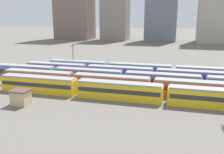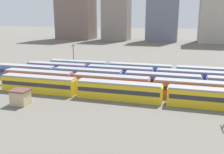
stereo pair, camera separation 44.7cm
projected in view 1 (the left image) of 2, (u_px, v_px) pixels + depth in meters
name	position (u px, v px, depth m)	size (l,w,h in m)	color
ground_plane	(63.00, 81.00, 66.58)	(600.00, 600.00, 0.00)	#666059
train_track_0	(216.00, 98.00, 46.97)	(93.60, 3.06, 3.75)	yellow
train_track_1	(197.00, 89.00, 52.65)	(93.60, 3.06, 3.75)	#BC4C38
train_track_2	(124.00, 78.00, 61.89)	(74.70, 3.06, 3.75)	#4C70BC
train_track_4	(140.00, 70.00, 71.02)	(55.80, 3.06, 3.75)	teal
catenary_pole_1	(73.00, 55.00, 78.98)	(0.24, 3.20, 8.50)	#4C4C51
signal_hut	(21.00, 97.00, 48.66)	(3.60, 3.00, 3.04)	#C6B284
distant_building_0	(74.00, 3.00, 181.69)	(26.11, 18.93, 52.12)	#7A665B
distant_building_1	(115.00, 10.00, 175.06)	(18.44, 15.89, 41.25)	gray
distant_building_2	(161.00, 9.00, 166.73)	(20.87, 14.45, 42.29)	slate
distant_building_3	(218.00, 2.00, 156.86)	(22.40, 19.37, 50.41)	#B2A899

